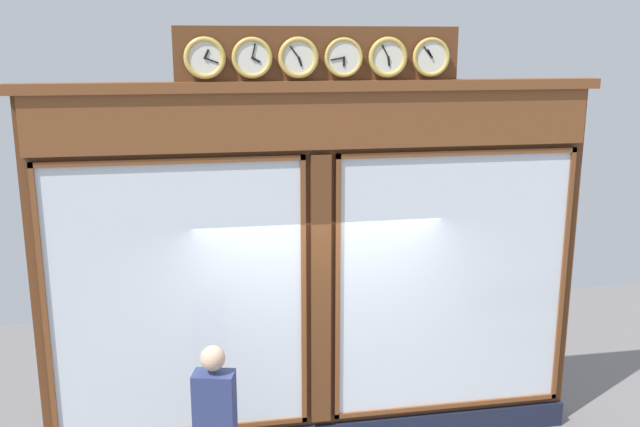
% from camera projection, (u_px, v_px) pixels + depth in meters
% --- Properties ---
extents(shop_facade, '(5.69, 0.42, 4.39)m').
position_uv_depth(shop_facade, '(318.00, 268.00, 7.25)').
color(shop_facade, '#5B3319').
rests_on(shop_facade, ground_plane).
extents(pedestrian, '(0.40, 0.30, 1.69)m').
position_uv_depth(pedestrian, '(215.00, 426.00, 6.26)').
color(pedestrian, '#191E38').
rests_on(pedestrian, ground_plane).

